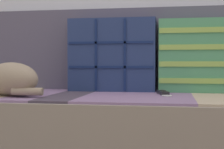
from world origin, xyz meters
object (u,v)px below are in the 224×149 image
(couch, at_px, (123,138))
(throw_pillow_striped, at_px, (194,56))
(game_remote_near, at_px, (163,93))
(sleeping_cat, at_px, (8,80))
(throw_pillow_quilted, at_px, (112,55))

(couch, relative_size, throw_pillow_striped, 4.66)
(game_remote_near, bearing_deg, sleeping_cat, -166.10)
(throw_pillow_quilted, relative_size, sleeping_cat, 1.32)
(throw_pillow_striped, distance_m, sleeping_cat, 0.96)
(throw_pillow_striped, xyz_separation_m, game_remote_near, (-0.16, -0.18, -0.19))
(throw_pillow_striped, bearing_deg, couch, -152.23)
(throw_pillow_quilted, bearing_deg, throw_pillow_striped, -0.07)
(game_remote_near, bearing_deg, throw_pillow_striped, 48.43)
(couch, relative_size, throw_pillow_quilted, 3.77)
(throw_pillow_quilted, height_order, throw_pillow_striped, throw_pillow_quilted)
(throw_pillow_quilted, bearing_deg, sleeping_cat, -140.86)
(sleeping_cat, bearing_deg, game_remote_near, 13.90)
(couch, height_order, game_remote_near, game_remote_near)
(sleeping_cat, relative_size, game_remote_near, 1.79)
(throw_pillow_quilted, bearing_deg, couch, -65.67)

